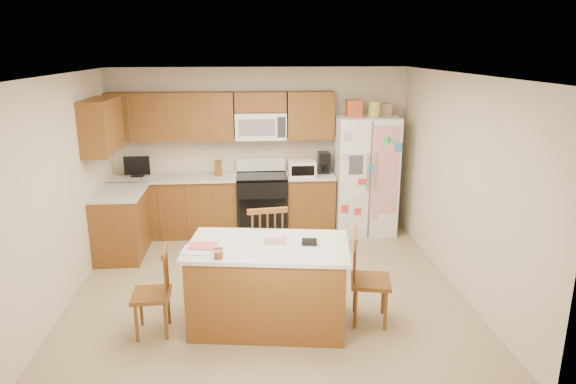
{
  "coord_description": "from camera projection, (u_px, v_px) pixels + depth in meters",
  "views": [
    {
      "loc": [
        -0.2,
        -5.62,
        2.78
      ],
      "look_at": [
        0.27,
        0.35,
        1.09
      ],
      "focal_mm": 32.0,
      "sensor_mm": 36.0,
      "label": 1
    }
  ],
  "objects": [
    {
      "name": "refrigerator",
      "position": [
        364.0,
        174.0,
        7.83
      ],
      "size": [
        0.9,
        0.79,
        2.04
      ],
      "color": "white",
      "rests_on": "ground"
    },
    {
      "name": "cabinetry",
      "position": [
        195.0,
        179.0,
        7.56
      ],
      "size": [
        3.36,
        1.56,
        2.15
      ],
      "color": "brown",
      "rests_on": "ground"
    },
    {
      "name": "stove",
      "position": [
        262.0,
        203.0,
        7.89
      ],
      "size": [
        0.76,
        0.65,
        1.13
      ],
      "color": "black",
      "rests_on": "ground"
    },
    {
      "name": "room_shell",
      "position": [
        266.0,
        171.0,
        5.77
      ],
      "size": [
        4.6,
        4.6,
        2.52
      ],
      "color": "beige",
      "rests_on": "ground"
    },
    {
      "name": "island",
      "position": [
        268.0,
        284.0,
        5.24
      ],
      "size": [
        1.72,
        1.15,
        0.97
      ],
      "color": "brown",
      "rests_on": "ground"
    },
    {
      "name": "windsor_chair_right",
      "position": [
        368.0,
        280.0,
        5.3
      ],
      "size": [
        0.47,
        0.49,
        0.98
      ],
      "color": "brown",
      "rests_on": "ground"
    },
    {
      "name": "windsor_chair_left",
      "position": [
        154.0,
        294.0,
        5.08
      ],
      "size": [
        0.39,
        0.41,
        0.9
      ],
      "color": "brown",
      "rests_on": "ground"
    },
    {
      "name": "ground",
      "position": [
        268.0,
        287.0,
        6.16
      ],
      "size": [
        4.5,
        4.5,
        0.0
      ],
      "primitive_type": "plane",
      "color": "tan",
      "rests_on": "ground"
    },
    {
      "name": "windsor_chair_back",
      "position": [
        265.0,
        252.0,
        5.9
      ],
      "size": [
        0.52,
        0.5,
        1.09
      ],
      "color": "brown",
      "rests_on": "ground"
    }
  ]
}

